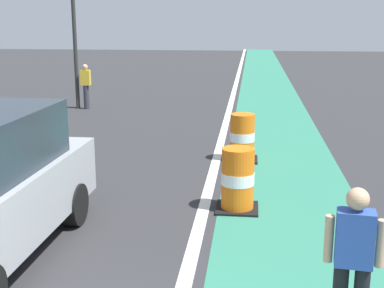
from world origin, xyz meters
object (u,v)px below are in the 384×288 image
(traffic_barrel_mid, at_px, (242,138))
(pedestrian_crossing, at_px, (86,85))
(skateboarder_on_lane, at_px, (353,264))
(traffic_barrel_front, at_px, (238,180))
(traffic_light_corner, at_px, (74,10))

(traffic_barrel_mid, distance_m, pedestrian_crossing, 8.66)
(skateboarder_on_lane, height_order, pedestrian_crossing, skateboarder_on_lane)
(traffic_barrel_front, height_order, traffic_barrel_mid, same)
(traffic_barrel_front, distance_m, pedestrian_crossing, 11.30)
(traffic_barrel_front, xyz_separation_m, pedestrian_crossing, (-5.73, 9.73, 0.33))
(skateboarder_on_lane, relative_size, traffic_barrel_mid, 1.55)
(traffic_light_corner, bearing_deg, traffic_barrel_mid, -47.05)
(skateboarder_on_lane, xyz_separation_m, traffic_barrel_front, (-1.22, 3.81, -0.38))
(pedestrian_crossing, bearing_deg, traffic_barrel_front, -59.48)
(traffic_light_corner, bearing_deg, traffic_barrel_front, -58.20)
(skateboarder_on_lane, xyz_separation_m, traffic_light_corner, (-7.29, 13.60, 2.59))
(skateboarder_on_lane, relative_size, traffic_barrel_front, 1.55)
(skateboarder_on_lane, relative_size, pedestrian_crossing, 1.05)
(skateboarder_on_lane, distance_m, traffic_light_corner, 15.65)
(skateboarder_on_lane, relative_size, traffic_light_corner, 0.33)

